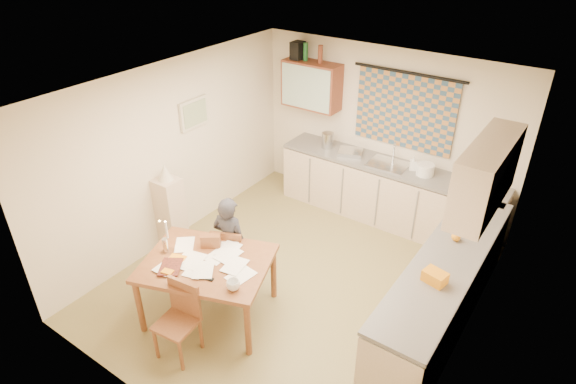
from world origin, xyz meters
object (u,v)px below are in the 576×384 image
Objects in this scene: stove at (399,363)px; counter_back at (386,193)px; chair_far at (232,264)px; person at (230,243)px; counter_right at (442,291)px; shelf_stand at (171,213)px; dining_table at (209,287)px.

counter_back is at bearing 116.91° from stove.
chair_far is at bearing 170.51° from stove.
stove reaches higher than chair_far.
chair_far is at bearing -111.50° from counter_back.
counter_back reaches higher than chair_far.
person is (-2.33, 0.35, 0.18)m from stove.
chair_far is at bearing -161.65° from counter_right.
shelf_stand is at bearing -14.97° from person.
chair_far is (-2.37, 0.40, -0.18)m from stove.
shelf_stand reaches higher than stove.
dining_table is (-0.79, -2.98, -0.07)m from counter_back.
person is 1.22m from shelf_stand.
stove is at bearing -90.00° from counter_right.
dining_table is 1.56× the size of shelf_stand.
shelf_stand is (-3.54, -0.67, 0.07)m from counter_right.
stove is 2.37m from person.
counter_right is 2.35× the size of person.
counter_right is at bearing 176.03° from chair_far.
dining_table is 1.50m from shelf_stand.
chair_far is 0.37m from person.
chair_far reaches higher than dining_table.
counter_right is 3.31× the size of stove.
shelf_stand is at bearing -27.89° from chair_far.
shelf_stand reaches higher than chair_far.
person reaches higher than counter_right.
counter_right is 3.60m from shelf_stand.
counter_back is 2.59m from chair_far.
person is at bearing 105.03° from chair_far.
counter_back is 3.08m from dining_table.
person is at bearing -160.44° from counter_right.
stove is at bearing -63.09° from counter_back.
counter_back is at bearing 47.22° from shelf_stand.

